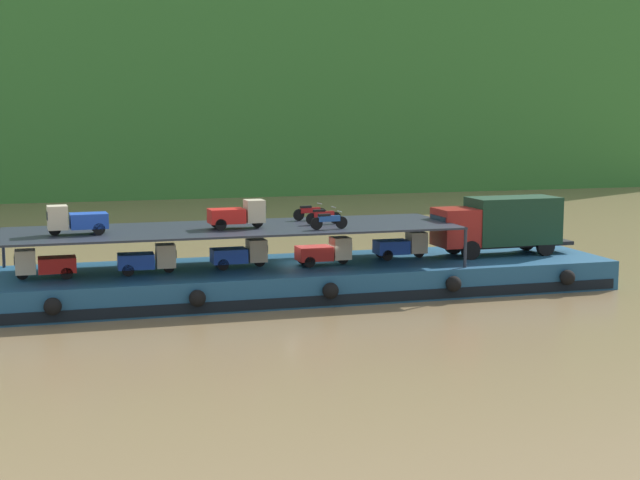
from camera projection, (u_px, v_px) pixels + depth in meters
ground_plane at (308, 293)px, 47.27m from camera, size 400.00×400.00×0.00m
hillside_far_bank at (151, 28)px, 111.65m from camera, size 126.52×39.46×33.75m
cargo_barge at (308, 279)px, 47.13m from camera, size 31.31×7.97×1.50m
covered_lorry at (500, 224)px, 49.76m from camera, size 7.90×2.45×3.10m
cargo_rack at (234, 229)px, 45.74m from camera, size 22.11×6.56×2.00m
mini_truck_lower_stern at (44, 264)px, 42.88m from camera, size 2.76×1.23×1.38m
mini_truck_lower_aft at (148, 259)px, 44.19m from camera, size 2.77×1.25×1.38m
mini_truck_lower_mid at (240, 254)px, 45.85m from camera, size 2.76×1.23×1.38m
mini_truck_lower_fore at (325, 252)px, 46.61m from camera, size 2.78×1.26×1.38m
mini_truck_lower_bow at (401, 245)px, 48.72m from camera, size 2.75×1.22×1.38m
mini_truck_upper_stern at (76, 220)px, 43.02m from camera, size 2.79×1.28×1.38m
mini_truck_upper_mid at (238, 214)px, 45.27m from camera, size 2.77×1.25×1.38m
motorcycle_upper_port at (329, 220)px, 44.99m from camera, size 1.90×0.55×0.87m
motorcycle_upper_centre at (323, 216)px, 46.94m from camera, size 1.90×0.55×0.87m
motorcycle_upper_stbd at (310, 212)px, 48.76m from camera, size 1.90×0.55×0.87m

